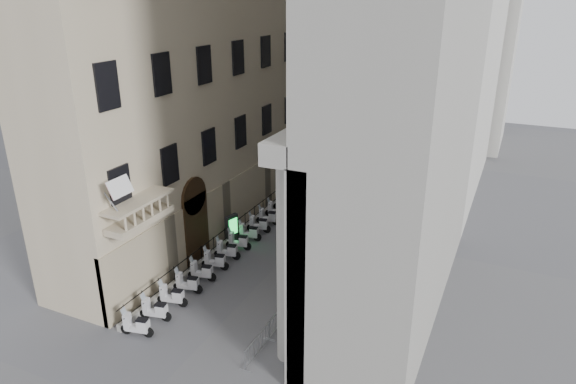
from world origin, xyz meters
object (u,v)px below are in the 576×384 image
Objects in this scene: scooter_0 at (138,335)px; security_tent at (320,158)px; pedestrian_a at (349,191)px; info_kiosk at (232,229)px; street_lamp at (320,133)px; pedestrian_b at (405,159)px.

security_tent reaches higher than scooter_0.
pedestrian_a is at bearing -34.84° from security_tent.
security_tent is at bearing 100.15° from info_kiosk.
pedestrian_b is at bearing 69.03° from street_lamp.
security_tent is at bearing 115.86° from street_lamp.
pedestrian_a is (4.07, 21.03, 0.98)m from scooter_0.
pedestrian_a is at bearing 80.47° from info_kiosk.
scooter_0 is 23.66m from security_tent.
pedestrian_a is at bearing -18.72° from street_lamp.
info_kiosk is 22.02m from pedestrian_b.
info_kiosk reaches higher than pedestrian_a.
info_kiosk is at bearing -96.48° from security_tent.
street_lamp is 4.09× the size of info_kiosk.
info_kiosk is 1.03× the size of pedestrian_a.
pedestrian_b reaches higher than scooter_0.
security_tent is (0.51, 23.51, 2.59)m from scooter_0.
street_lamp is 12.99m from info_kiosk.
pedestrian_b is (6.27, 31.67, 0.88)m from scooter_0.
pedestrian_b is at bearing -22.75° from scooter_0.
street_lamp is at bearing 99.59° from info_kiosk.
pedestrian_a is at bearing 115.89° from pedestrian_b.
scooter_0 is 0.18× the size of street_lamp.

